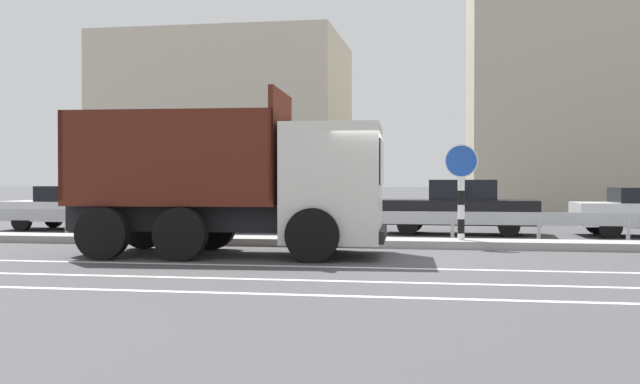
{
  "coord_description": "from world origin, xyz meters",
  "views": [
    {
      "loc": [
        0.94,
        -15.12,
        1.56
      ],
      "look_at": [
        -1.88,
        1.22,
        1.3
      ],
      "focal_mm": 42.0,
      "sensor_mm": 36.0,
      "label": 1
    }
  ],
  "objects_px": {
    "median_road_sign": "(461,193)",
    "parked_car_3": "(460,207)",
    "parked_car_2": "(251,206)",
    "parked_car_1": "(81,207)",
    "dump_truck": "(270,191)"
  },
  "relations": [
    {
      "from": "parked_car_1",
      "to": "parked_car_2",
      "type": "relative_size",
      "value": 1.14
    },
    {
      "from": "parked_car_1",
      "to": "parked_car_3",
      "type": "bearing_deg",
      "value": 91.36
    },
    {
      "from": "parked_car_3",
      "to": "median_road_sign",
      "type": "bearing_deg",
      "value": -177.93
    },
    {
      "from": "dump_truck",
      "to": "parked_car_3",
      "type": "distance_m",
      "value": 7.94
    },
    {
      "from": "parked_car_1",
      "to": "parked_car_2",
      "type": "height_order",
      "value": "parked_car_2"
    },
    {
      "from": "parked_car_1",
      "to": "parked_car_2",
      "type": "bearing_deg",
      "value": 94.22
    },
    {
      "from": "parked_car_1",
      "to": "parked_car_3",
      "type": "xyz_separation_m",
      "value": [
        11.75,
        0.03,
        0.07
      ]
    },
    {
      "from": "dump_truck",
      "to": "parked_car_2",
      "type": "bearing_deg",
      "value": -165.23
    },
    {
      "from": "median_road_sign",
      "to": "parked_car_2",
      "type": "bearing_deg",
      "value": 143.75
    },
    {
      "from": "parked_car_2",
      "to": "parked_car_3",
      "type": "distance_m",
      "value": 6.31
    },
    {
      "from": "median_road_sign",
      "to": "parked_car_1",
      "type": "bearing_deg",
      "value": 159.81
    },
    {
      "from": "median_road_sign",
      "to": "parked_car_3",
      "type": "height_order",
      "value": "median_road_sign"
    },
    {
      "from": "median_road_sign",
      "to": "parked_car_3",
      "type": "relative_size",
      "value": 0.53
    },
    {
      "from": "parked_car_2",
      "to": "parked_car_3",
      "type": "relative_size",
      "value": 0.95
    },
    {
      "from": "parked_car_1",
      "to": "parked_car_2",
      "type": "xyz_separation_m",
      "value": [
        5.45,
        0.29,
        0.07
      ]
    }
  ]
}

